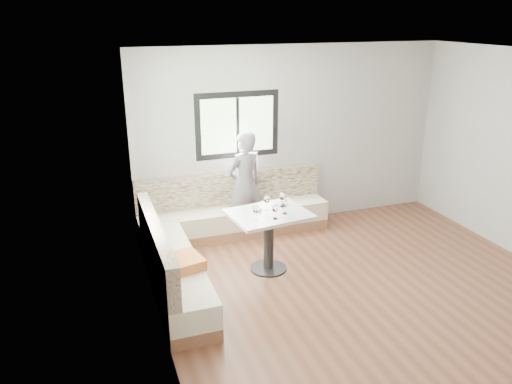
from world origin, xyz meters
TOP-DOWN VIEW (x-y plane):
  - room at (-0.08, 0.08)m, footprint 5.01×5.01m
  - banquette at (-1.59, 1.62)m, footprint 2.90×2.80m
  - table at (-0.95, 1.02)m, footprint 1.08×0.89m
  - person at (-0.91, 2.13)m, footprint 0.69×0.55m
  - olive_ramekin at (-1.07, 1.14)m, footprint 0.11×0.11m
  - wine_glass_a at (-1.18, 0.86)m, footprint 0.09×0.09m
  - wine_glass_b at (-0.95, 0.81)m, footprint 0.09×0.09m
  - wine_glass_c at (-0.77, 0.92)m, footprint 0.09×0.09m
  - wine_glass_d at (-0.94, 1.14)m, footprint 0.09×0.09m
  - wine_glass_e at (-0.71, 1.16)m, footprint 0.09×0.09m

SIDE VIEW (x-z plane):
  - banquette at x=-1.59m, z-range -0.14..0.81m
  - table at x=-0.95m, z-range 0.20..1.02m
  - person at x=-0.91m, z-range 0.00..1.64m
  - olive_ramekin at x=-1.07m, z-range 0.81..0.86m
  - wine_glass_a at x=-1.18m, z-range 0.85..1.05m
  - wine_glass_b at x=-0.95m, z-range 0.85..1.05m
  - wine_glass_c at x=-0.77m, z-range 0.85..1.05m
  - wine_glass_d at x=-0.94m, z-range 0.85..1.05m
  - wine_glass_e at x=-0.71m, z-range 0.85..1.05m
  - room at x=-0.08m, z-range 0.01..2.82m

